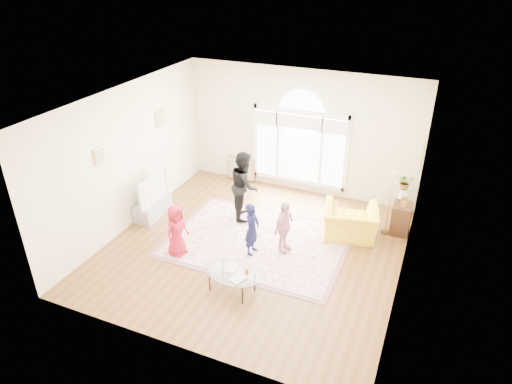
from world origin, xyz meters
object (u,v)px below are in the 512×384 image
at_px(area_rug, 258,242).
at_px(tv_console, 153,208).
at_px(armchair, 350,222).
at_px(coffee_table, 232,273).
at_px(television, 151,188).

bearing_deg(area_rug, tv_console, 178.68).
xyz_separation_m(tv_console, armchair, (4.53, 0.94, 0.16)).
bearing_deg(armchair, coffee_table, 45.92).
relative_size(area_rug, tv_console, 3.60).
bearing_deg(coffee_table, area_rug, 105.15).
bearing_deg(coffee_table, tv_console, 158.53).
bearing_deg(tv_console, coffee_table, -30.38).
xyz_separation_m(area_rug, television, (-2.74, 0.06, 0.75)).
distance_m(area_rug, coffee_table, 1.71).
bearing_deg(television, armchair, 11.77).
distance_m(tv_console, coffee_table, 3.40).
xyz_separation_m(tv_console, television, (0.01, 0.00, 0.55)).
xyz_separation_m(coffee_table, armchair, (1.60, 2.66, -0.03)).
bearing_deg(area_rug, armchair, 29.44).
height_order(area_rug, armchair, armchair).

